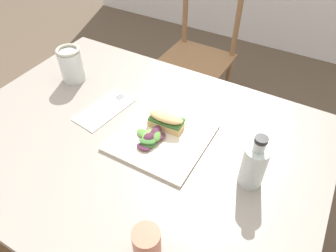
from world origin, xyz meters
TOP-DOWN VIEW (x-y plane):
  - ground_plane at (0.00, 0.00)m, footprint 8.71×8.71m
  - dining_table at (0.14, 0.01)m, footprint 1.18×0.88m
  - chair_wooden_far at (-0.09, 1.00)m, footprint 0.41×0.41m
  - plate_lunch at (0.22, 0.06)m, footprint 0.28×0.28m
  - sandwich_half_front at (0.21, 0.10)m, footprint 0.12×0.06m
  - salad_mixed_greens at (0.19, 0.02)m, footprint 0.10×0.11m
  - napkin_folded at (-0.03, 0.08)m, footprint 0.13×0.23m
  - fork_on_napkin at (-0.03, 0.09)m, footprint 0.04×0.19m
  - bottle_cold_brew at (0.51, 0.03)m, footprint 0.07×0.07m
  - mason_jar_iced_tea at (-0.25, 0.17)m, footprint 0.09×0.09m
  - cup_extra_side at (0.38, -0.28)m, footprint 0.06×0.06m

SIDE VIEW (x-z plane):
  - ground_plane at x=0.00m, z-range 0.00..0.00m
  - chair_wooden_far at x=-0.09m, z-range 0.01..0.88m
  - dining_table at x=0.14m, z-range 0.24..0.98m
  - napkin_folded at x=-0.03m, z-range 0.74..0.74m
  - plate_lunch at x=0.22m, z-range 0.74..0.75m
  - fork_on_napkin at x=-0.03m, z-range 0.74..0.75m
  - salad_mixed_greens at x=0.19m, z-range 0.75..0.78m
  - sandwich_half_front at x=0.21m, z-range 0.75..0.81m
  - cup_extra_side at x=0.38m, z-range 0.74..0.83m
  - mason_jar_iced_tea at x=-0.25m, z-range 0.73..0.87m
  - bottle_cold_brew at x=0.51m, z-range 0.71..0.89m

